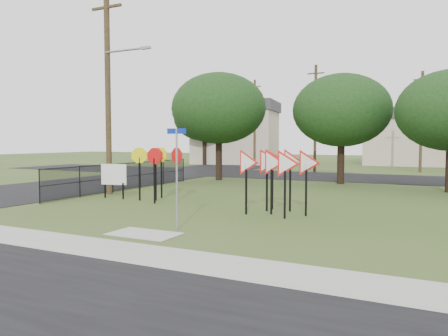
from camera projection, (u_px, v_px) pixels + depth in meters
The scene contains 20 objects.
ground at pixel (188, 221), 14.63m from camera, with size 140.00×140.00×0.00m, color #334A1B.
sidewalk at pixel (100, 248), 10.88m from camera, with size 30.00×1.60×0.02m, color #9B9A92.
planting_strip at pixel (63, 260), 9.81m from camera, with size 30.00×0.80×0.02m, color #334A1B.
street_left at pixel (111, 181), 28.90m from camera, with size 8.00×50.00×0.02m, color black.
street_far at pixel (327, 177), 32.50m from camera, with size 60.00×8.00×0.02m, color black.
curb_pad at pixel (144, 234), 12.49m from camera, with size 2.00×1.20×0.02m, color #9B9A92.
street_name_sign at pixel (177, 172), 13.00m from camera, with size 0.63×0.06×3.05m.
stop_sign_cluster at pixel (158, 161), 19.41m from camera, with size 2.20×1.74×2.39m.
yield_sign_cluster at pixel (277, 165), 15.96m from camera, with size 3.10×1.91×2.43m.
info_board at pixel (114, 176), 20.20m from camera, with size 1.26×0.29×1.60m.
utility_pole_main at pixel (109, 89), 21.54m from camera, with size 3.55×0.33×10.00m.
far_pole_a at pixel (315, 118), 36.67m from camera, with size 1.40×0.24×9.00m.
far_pole_b at pixel (421, 121), 36.70m from camera, with size 1.40×0.24×8.50m.
far_pole_c at pixel (255, 122), 45.59m from camera, with size 1.40×0.24×9.00m.
fence_run at pixel (127, 176), 23.55m from camera, with size 0.05×11.55×1.50m.
house_left at pixel (236, 132), 51.01m from camera, with size 10.58×8.88×7.20m.
house_mid at pixel (406, 136), 48.39m from camera, with size 8.40×8.40×6.20m.
tree_near_left at pixel (219, 108), 29.50m from camera, with size 6.40×6.40×7.27m.
tree_near_mid at pixel (342, 110), 26.86m from camera, with size 6.00×6.00×6.80m.
tree_far_left at pixel (204, 118), 48.23m from camera, with size 6.80×6.80×7.73m.
Camera 1 is at (7.56, -12.43, 2.68)m, focal length 35.00 mm.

